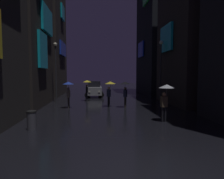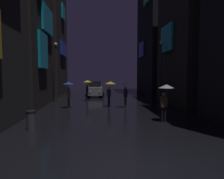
{
  "view_description": "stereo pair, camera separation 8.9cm",
  "coord_description": "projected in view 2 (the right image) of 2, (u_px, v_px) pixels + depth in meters",
  "views": [
    {
      "loc": [
        -1.29,
        -5.12,
        2.65
      ],
      "look_at": [
        0.0,
        9.11,
        1.61
      ],
      "focal_mm": 32.0,
      "sensor_mm": 36.0,
      "label": 1
    },
    {
      "loc": [
        -1.2,
        -5.13,
        2.65
      ],
      "look_at": [
        0.0,
        9.11,
        1.61
      ],
      "focal_mm": 32.0,
      "sensor_mm": 36.0,
      "label": 2
    }
  ],
  "objects": [
    {
      "name": "ground_plane",
      "position": [
        140.0,
        173.0,
        5.39
      ],
      "size": [
        120.0,
        120.0,
        0.0
      ],
      "primitive_type": "plane",
      "color": "black"
    },
    {
      "name": "trash_bin",
      "position": [
        31.0,
        120.0,
        9.65
      ],
      "size": [
        0.46,
        0.46,
        0.93
      ],
      "color": "#3F3F47",
      "rests_on": "ground"
    },
    {
      "name": "pedestrian_near_crossing_clear",
      "position": [
        166.0,
        92.0,
        11.23
      ],
      "size": [
        0.9,
        0.9,
        2.12
      ],
      "color": "black",
      "rests_on": "ground"
    },
    {
      "name": "streetlamp_right_far",
      "position": [
        161.0,
        64.0,
        18.79
      ],
      "size": [
        0.36,
        0.36,
        5.87
      ],
      "color": "#2D2D33",
      "rests_on": "ground"
    },
    {
      "name": "building_left_mid",
      "position": [
        20.0,
        10.0,
        16.86
      ],
      "size": [
        4.25,
        7.54,
        16.26
      ],
      "color": "#2D2826",
      "rests_on": "ground"
    },
    {
      "name": "building_right_mid",
      "position": [
        192.0,
        14.0,
        17.88
      ],
      "size": [
        4.25,
        7.06,
        16.24
      ],
      "color": "#2D2826",
      "rests_on": "ground"
    },
    {
      "name": "building_right_far",
      "position": [
        158.0,
        2.0,
        27.25
      ],
      "size": [
        4.25,
        8.57,
        25.1
      ],
      "color": "black",
      "rests_on": "ground"
    },
    {
      "name": "building_left_far",
      "position": [
        47.0,
        16.0,
        26.13
      ],
      "size": [
        4.25,
        8.51,
        20.83
      ],
      "color": "#2D2826",
      "rests_on": "ground"
    },
    {
      "name": "streetlamp_left_far",
      "position": [
        56.0,
        65.0,
        19.44
      ],
      "size": [
        0.36,
        0.36,
        5.79
      ],
      "color": "#2D2D33",
      "rests_on": "ground"
    },
    {
      "name": "pedestrian_foreground_left_yellow",
      "position": [
        110.0,
        87.0,
        16.48
      ],
      "size": [
        0.9,
        0.9,
        2.12
      ],
      "color": "black",
      "rests_on": "ground"
    },
    {
      "name": "pedestrian_midstreet_left_yellow",
      "position": [
        87.0,
        85.0,
        20.38
      ],
      "size": [
        0.9,
        0.9,
        2.12
      ],
      "color": "#2D2D38",
      "rests_on": "ground"
    },
    {
      "name": "car_distant",
      "position": [
        95.0,
        89.0,
        24.41
      ],
      "size": [
        2.26,
        4.15,
        1.92
      ],
      "color": "#99999E",
      "rests_on": "ground"
    },
    {
      "name": "pedestrian_midstreet_centre_blue",
      "position": [
        69.0,
        87.0,
        15.83
      ],
      "size": [
        0.9,
        0.9,
        2.12
      ],
      "color": "#38332D",
      "rests_on": "ground"
    },
    {
      "name": "pedestrian_far_right_black",
      "position": [
        125.0,
        87.0,
        16.11
      ],
      "size": [
        0.9,
        0.9,
        2.12
      ],
      "color": "#38332D",
      "rests_on": "ground"
    }
  ]
}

